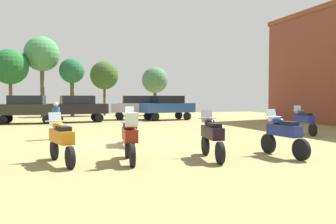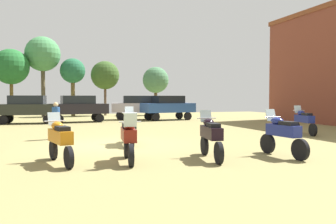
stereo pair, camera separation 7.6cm
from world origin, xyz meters
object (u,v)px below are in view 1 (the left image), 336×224
(person_1, at_px, (56,118))
(tree_4, at_px, (10,67))
(motorcycle_7, at_px, (212,135))
(car_6, at_px, (167,106))
(motorcycle_6, at_px, (130,138))
(motorcycle_4, at_px, (304,120))
(car_5, at_px, (27,107))
(tree_1, at_px, (72,72))
(motorcycle_9, at_px, (61,139))
(motorcycle_1, at_px, (131,126))
(car_4, at_px, (77,107))
(tree_9, at_px, (104,75))
(tree_7, at_px, (42,55))
(tree_3, at_px, (155,80))
(car_2, at_px, (137,106))
(motorcycle_5, at_px, (283,134))

(person_1, height_order, tree_4, tree_4)
(motorcycle_7, distance_m, car_6, 18.02)
(motorcycle_6, height_order, car_6, car_6)
(motorcycle_4, bearing_deg, car_5, 149.04)
(person_1, bearing_deg, tree_1, 162.89)
(motorcycle_9, bearing_deg, tree_4, 85.05)
(tree_4, bearing_deg, motorcycle_1, -72.76)
(motorcycle_1, distance_m, car_6, 14.82)
(car_4, height_order, person_1, car_4)
(motorcycle_9, bearing_deg, tree_1, 72.39)
(motorcycle_9, distance_m, tree_4, 25.08)
(person_1, distance_m, tree_1, 19.45)
(motorcycle_1, xyz_separation_m, tree_9, (2.12, 22.30, 3.36))
(car_5, relative_size, car_6, 0.99)
(tree_7, bearing_deg, tree_3, -2.21)
(motorcycle_1, height_order, car_4, car_4)
(car_4, bearing_deg, person_1, 165.55)
(motorcycle_6, distance_m, car_2, 19.21)
(motorcycle_5, xyz_separation_m, car_6, (2.04, 17.80, 0.44))
(person_1, bearing_deg, tree_7, 171.12)
(motorcycle_6, height_order, motorcycle_9, motorcycle_6)
(tree_7, bearing_deg, car_2, -42.84)
(motorcycle_4, bearing_deg, tree_1, 126.62)
(motorcycle_1, xyz_separation_m, motorcycle_7, (1.65, -3.94, -0.01))
(tree_7, bearing_deg, motorcycle_5, -73.41)
(motorcycle_1, distance_m, motorcycle_5, 5.84)
(motorcycle_7, distance_m, tree_1, 26.19)
(motorcycle_9, distance_m, tree_7, 25.90)
(motorcycle_7, bearing_deg, tree_9, 98.65)
(motorcycle_4, xyz_separation_m, tree_3, (-1.78, 20.71, 2.94))
(tree_3, height_order, tree_4, tree_4)
(car_2, bearing_deg, person_1, 159.99)
(car_5, distance_m, tree_7, 10.15)
(motorcycle_9, bearing_deg, car_5, 82.88)
(motorcycle_7, xyz_separation_m, car_4, (-2.82, 17.25, 0.44))
(person_1, bearing_deg, motorcycle_6, 4.94)
(car_4, relative_size, car_6, 0.98)
(tree_3, bearing_deg, tree_9, 172.64)
(tree_1, bearing_deg, car_4, -90.49)
(tree_4, bearing_deg, motorcycle_7, -71.88)
(car_6, xyz_separation_m, tree_7, (-9.88, 8.53, 4.79))
(car_2, bearing_deg, car_6, -114.41)
(motorcycle_6, height_order, tree_7, tree_7)
(motorcycle_9, xyz_separation_m, person_1, (-0.08, 6.05, 0.26))
(car_6, bearing_deg, tree_3, -18.25)
(person_1, height_order, tree_7, tree_7)
(motorcycle_4, bearing_deg, tree_4, 138.35)
(motorcycle_6, bearing_deg, car_5, -70.70)
(motorcycle_9, relative_size, car_6, 0.48)
(car_6, bearing_deg, car_5, 82.91)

